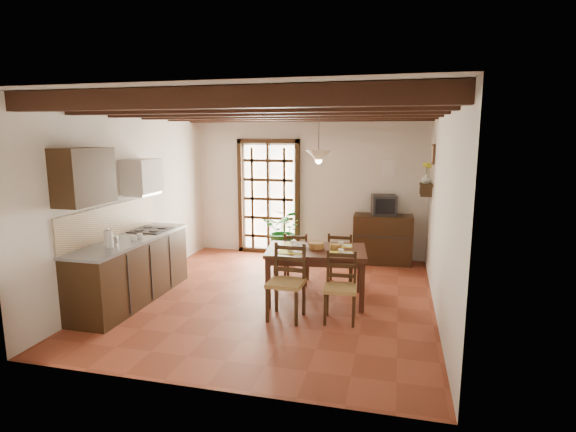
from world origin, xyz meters
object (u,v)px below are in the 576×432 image
(chair_near_right, at_px, (340,300))
(crt_tv, at_px, (384,205))
(sideboard, at_px, (382,239))
(potted_plant, at_px, (284,232))
(chair_far_right, at_px, (340,268))
(kitchen_counter, at_px, (132,268))
(dining_table, at_px, (316,256))
(pendant_lamp, at_px, (319,155))
(chair_near_left, at_px, (286,296))
(chair_far_left, at_px, (297,267))

(chair_near_right, relative_size, crt_tv, 1.82)
(sideboard, bearing_deg, potted_plant, -171.41)
(chair_far_right, bearing_deg, kitchen_counter, 25.47)
(dining_table, distance_m, chair_far_right, 0.88)
(potted_plant, bearing_deg, chair_near_right, -61.34)
(pendant_lamp, bearing_deg, potted_plant, 118.22)
(chair_near_left, bearing_deg, kitchen_counter, -179.13)
(chair_near_left, xyz_separation_m, chair_near_right, (0.69, 0.09, -0.03))
(potted_plant, bearing_deg, dining_table, -63.08)
(chair_near_right, bearing_deg, chair_near_left, -176.68)
(dining_table, relative_size, chair_far_right, 1.75)
(chair_near_right, relative_size, potted_plant, 0.41)
(chair_far_left, bearing_deg, kitchen_counter, 26.46)
(chair_near_left, bearing_deg, dining_table, 74.59)
(kitchen_counter, distance_m, sideboard, 4.43)
(kitchen_counter, height_order, potted_plant, potted_plant)
(kitchen_counter, distance_m, chair_far_left, 2.50)
(chair_near_left, distance_m, chair_near_right, 0.69)
(dining_table, xyz_separation_m, crt_tv, (0.86, 2.17, 0.44))
(crt_tv, bearing_deg, chair_far_left, -140.13)
(sideboard, bearing_deg, chair_near_right, -100.09)
(kitchen_counter, bearing_deg, crt_tv, 39.57)
(dining_table, bearing_deg, potted_plant, 109.79)
(crt_tv, bearing_deg, chair_near_left, -120.40)
(chair_far_right, height_order, sideboard, sideboard)
(kitchen_counter, xyz_separation_m, potted_plant, (1.62, 2.50, 0.10))
(crt_tv, height_order, pendant_lamp, pendant_lamp)
(chair_near_right, height_order, potted_plant, potted_plant)
(sideboard, relative_size, pendant_lamp, 1.26)
(kitchen_counter, xyz_separation_m, chair_near_left, (2.30, -0.10, -0.17))
(sideboard, xyz_separation_m, crt_tv, (0.00, -0.01, 0.64))
(chair_far_right, xyz_separation_m, pendant_lamp, (-0.26, -0.65, 1.81))
(chair_far_left, height_order, potted_plant, potted_plant)
(sideboard, height_order, pendant_lamp, pendant_lamp)
(kitchen_counter, relative_size, chair_near_right, 2.54)
(dining_table, relative_size, chair_near_left, 1.54)
(chair_far_right, relative_size, sideboard, 0.80)
(sideboard, bearing_deg, chair_far_right, -114.46)
(chair_near_right, xyz_separation_m, pendant_lamp, (-0.43, 0.76, 1.80))
(chair_far_left, xyz_separation_m, chair_far_right, (0.69, 0.09, 0.00))
(chair_near_left, distance_m, chair_far_left, 1.42)
(kitchen_counter, relative_size, sideboard, 2.11)
(chair_near_left, height_order, sideboard, chair_near_left)
(chair_near_left, xyz_separation_m, chair_far_right, (0.51, 1.50, -0.03))
(chair_near_right, bearing_deg, chair_far_left, 119.47)
(chair_far_left, relative_size, crt_tv, 1.73)
(chair_far_right, bearing_deg, sideboard, -113.77)
(chair_near_left, height_order, chair_far_left, chair_near_left)
(kitchen_counter, xyz_separation_m, pendant_lamp, (2.56, 0.75, 1.60))
(chair_far_left, xyz_separation_m, pendant_lamp, (0.43, -0.56, 1.81))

